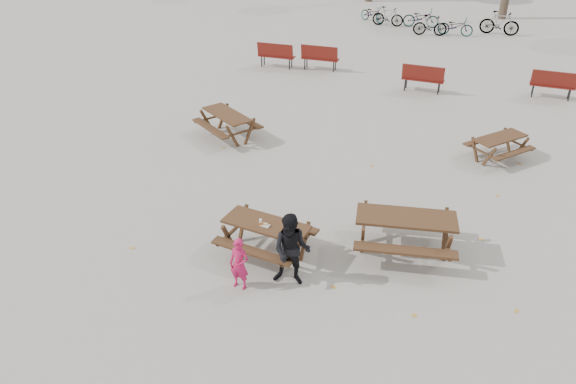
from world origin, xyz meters
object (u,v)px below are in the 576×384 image
at_px(picnic_table_east, 404,234).
at_px(picnic_table_far, 498,148).
at_px(food_tray, 265,225).
at_px(adult, 292,250).
at_px(soda_bottle, 261,223).
at_px(main_picnic_table, 266,231).
at_px(picnic_table_north, 228,125).
at_px(child, 239,264).

bearing_deg(picnic_table_east, picnic_table_far, 61.67).
relative_size(food_tray, adult, 0.12).
bearing_deg(adult, food_tray, 134.51).
bearing_deg(soda_bottle, main_picnic_table, 71.07).
bearing_deg(food_tray, soda_bottle, -162.54).
height_order(food_tray, soda_bottle, soda_bottle).
distance_m(main_picnic_table, soda_bottle, 0.30).
bearing_deg(main_picnic_table, picnic_table_north, 130.04).
height_order(food_tray, picnic_table_east, picnic_table_east).
relative_size(food_tray, soda_bottle, 1.06).
bearing_deg(picnic_table_far, main_picnic_table, -174.57).
bearing_deg(main_picnic_table, soda_bottle, -108.93).
bearing_deg(picnic_table_far, soda_bottle, -174.41).
distance_m(food_tray, picnic_table_far, 7.87).
xyz_separation_m(soda_bottle, picnic_table_east, (2.60, 1.53, -0.40)).
distance_m(adult, picnic_table_east, 2.61).
height_order(main_picnic_table, soda_bottle, soda_bottle).
relative_size(main_picnic_table, picnic_table_east, 0.87).
height_order(adult, picnic_table_north, adult).
relative_size(picnic_table_north, picnic_table_far, 1.15).
xyz_separation_m(food_tray, picnic_table_north, (-3.97, 4.78, -0.41)).
bearing_deg(picnic_table_east, main_picnic_table, -169.04).
height_order(main_picnic_table, child, child).
height_order(main_picnic_table, picnic_table_east, picnic_table_east).
relative_size(adult, picnic_table_north, 0.87).
bearing_deg(picnic_table_east, picnic_table_north, 135.53).
bearing_deg(adult, main_picnic_table, 130.91).
bearing_deg(picnic_table_east, adult, -147.36).
height_order(soda_bottle, picnic_table_east, soda_bottle).
height_order(food_tray, child, child).
xyz_separation_m(main_picnic_table, picnic_table_far, (3.60, 6.90, -0.25)).
bearing_deg(soda_bottle, picnic_table_north, 128.92).
xyz_separation_m(main_picnic_table, food_tray, (0.05, -0.10, 0.21)).
height_order(soda_bottle, child, child).
height_order(child, picnic_table_east, child).
bearing_deg(picnic_table_north, main_picnic_table, -24.20).
distance_m(picnic_table_east, picnic_table_north, 7.27).
distance_m(adult, picnic_table_north, 7.16).
bearing_deg(main_picnic_table, picnic_table_east, 28.57).
xyz_separation_m(child, picnic_table_far, (3.53, 8.09, -0.22)).
relative_size(adult, picnic_table_east, 0.75).
bearing_deg(main_picnic_table, food_tray, -66.51).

